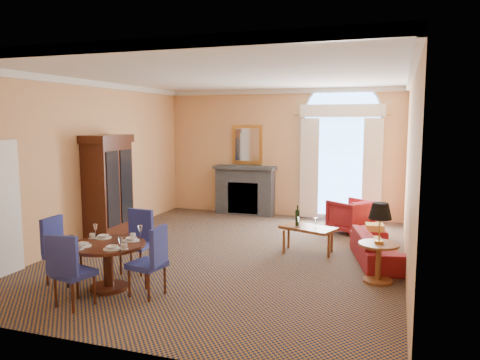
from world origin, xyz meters
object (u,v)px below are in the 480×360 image
(coffee_table, at_px, (307,228))
(armchair, at_px, (350,216))
(dining_table, at_px, (108,255))
(sofa, at_px, (378,248))
(side_table, at_px, (379,233))
(armoire, at_px, (108,190))

(coffee_table, bearing_deg, armchair, 92.31)
(dining_table, relative_size, sofa, 0.61)
(dining_table, relative_size, side_table, 0.91)
(dining_table, relative_size, coffee_table, 0.99)
(sofa, bearing_deg, coffee_table, 67.52)
(armchair, bearing_deg, coffee_table, 18.84)
(dining_table, distance_m, sofa, 4.46)
(sofa, height_order, coffee_table, coffee_table)
(armoire, bearing_deg, coffee_table, 4.73)
(dining_table, bearing_deg, coffee_table, 49.71)
(dining_table, distance_m, armchair, 5.52)
(armoire, distance_m, sofa, 5.33)
(dining_table, height_order, sofa, dining_table)
(armoire, bearing_deg, dining_table, -55.87)
(armchair, relative_size, side_table, 0.67)
(armchair, height_order, side_table, side_table)
(armoire, height_order, sofa, armoire)
(armoire, xyz_separation_m, side_table, (5.32, -0.88, -0.28))
(side_table, bearing_deg, armchair, 103.03)
(dining_table, height_order, coffee_table, dining_table)
(coffee_table, height_order, side_table, side_table)
(side_table, bearing_deg, coffee_table, 137.11)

